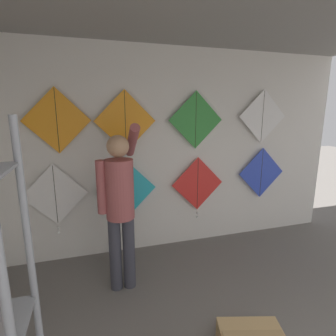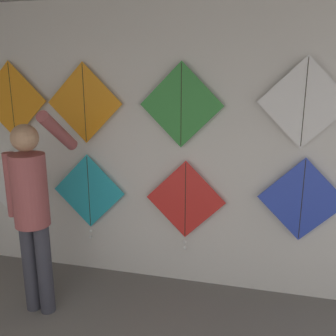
{
  "view_description": "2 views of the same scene",
  "coord_description": "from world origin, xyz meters",
  "px_view_note": "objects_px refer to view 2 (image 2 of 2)",
  "views": [
    {
      "loc": [
        -1.03,
        0.33,
        1.97
      ],
      "look_at": [
        -0.09,
        3.51,
        1.24
      ],
      "focal_mm": 28.0,
      "sensor_mm": 36.0,
      "label": 1
    },
    {
      "loc": [
        1.1,
        0.35,
        2.15
      ],
      "look_at": [
        0.32,
        3.51,
        1.3
      ],
      "focal_mm": 40.0,
      "sensor_mm": 36.0,
      "label": 2
    }
  ],
  "objects_px": {
    "kite_0": "(13,186)",
    "kite_6": "(181,105)",
    "kite_2": "(185,201)",
    "kite_3": "(302,200)",
    "kite_5": "(84,103)",
    "kite_4": "(12,100)",
    "kite_1": "(89,193)",
    "shopkeeper": "(32,203)",
    "kite_7": "(305,103)"
  },
  "relations": [
    {
      "from": "kite_0",
      "to": "kite_6",
      "type": "height_order",
      "value": "kite_6"
    },
    {
      "from": "kite_2",
      "to": "kite_3",
      "type": "xyz_separation_m",
      "value": [
        1.08,
        0.0,
        0.11
      ]
    },
    {
      "from": "kite_0",
      "to": "kite_5",
      "type": "height_order",
      "value": "kite_5"
    },
    {
      "from": "kite_2",
      "to": "kite_6",
      "type": "distance_m",
      "value": 0.94
    },
    {
      "from": "kite_4",
      "to": "kite_6",
      "type": "distance_m",
      "value": 1.79
    },
    {
      "from": "kite_6",
      "to": "kite_1",
      "type": "bearing_deg",
      "value": -179.98
    },
    {
      "from": "kite_1",
      "to": "kite_2",
      "type": "xyz_separation_m",
      "value": [
        1.03,
        0.0,
        -0.01
      ]
    },
    {
      "from": "shopkeeper",
      "to": "kite_1",
      "type": "relative_size",
      "value": 1.98
    },
    {
      "from": "kite_1",
      "to": "kite_7",
      "type": "xyz_separation_m",
      "value": [
        2.05,
        0.0,
        0.97
      ]
    },
    {
      "from": "kite_1",
      "to": "kite_5",
      "type": "height_order",
      "value": "kite_5"
    },
    {
      "from": "kite_0",
      "to": "kite_1",
      "type": "relative_size",
      "value": 1.0
    },
    {
      "from": "kite_1",
      "to": "kite_4",
      "type": "xyz_separation_m",
      "value": [
        -0.81,
        0.0,
        0.94
      ]
    },
    {
      "from": "kite_3",
      "to": "kite_7",
      "type": "xyz_separation_m",
      "value": [
        -0.05,
        0.0,
        0.87
      ]
    },
    {
      "from": "kite_2",
      "to": "kite_7",
      "type": "relative_size",
      "value": 1.17
    },
    {
      "from": "shopkeeper",
      "to": "kite_3",
      "type": "distance_m",
      "value": 2.4
    },
    {
      "from": "shopkeeper",
      "to": "kite_6",
      "type": "distance_m",
      "value": 1.59
    },
    {
      "from": "kite_5",
      "to": "kite_6",
      "type": "xyz_separation_m",
      "value": [
        0.97,
        0.0,
        0.0
      ]
    },
    {
      "from": "kite_0",
      "to": "kite_7",
      "type": "relative_size",
      "value": 1.17
    },
    {
      "from": "kite_2",
      "to": "kite_3",
      "type": "relative_size",
      "value": 1.17
    },
    {
      "from": "kite_3",
      "to": "kite_7",
      "type": "bearing_deg",
      "value": 180.0
    },
    {
      "from": "shopkeeper",
      "to": "kite_4",
      "type": "relative_size",
      "value": 2.32
    },
    {
      "from": "kite_1",
      "to": "kite_5",
      "type": "bearing_deg",
      "value": 3.5
    },
    {
      "from": "kite_2",
      "to": "kite_4",
      "type": "distance_m",
      "value": 2.07
    },
    {
      "from": "kite_0",
      "to": "kite_2",
      "type": "xyz_separation_m",
      "value": [
        1.93,
        0.0,
        -0.01
      ]
    },
    {
      "from": "shopkeeper",
      "to": "kite_0",
      "type": "xyz_separation_m",
      "value": [
        -0.73,
        0.74,
        -0.12
      ]
    },
    {
      "from": "kite_1",
      "to": "kite_3",
      "type": "relative_size",
      "value": 1.17
    },
    {
      "from": "shopkeeper",
      "to": "kite_4",
      "type": "xyz_separation_m",
      "value": [
        -0.63,
        0.74,
        0.81
      ]
    },
    {
      "from": "kite_2",
      "to": "kite_4",
      "type": "relative_size",
      "value": 1.17
    },
    {
      "from": "kite_0",
      "to": "kite_2",
      "type": "distance_m",
      "value": 1.93
    },
    {
      "from": "kite_3",
      "to": "kite_4",
      "type": "distance_m",
      "value": 3.03
    },
    {
      "from": "kite_1",
      "to": "shopkeeper",
      "type": "bearing_deg",
      "value": -103.36
    },
    {
      "from": "kite_6",
      "to": "kite_7",
      "type": "bearing_deg",
      "value": 0.0
    },
    {
      "from": "kite_4",
      "to": "kite_6",
      "type": "xyz_separation_m",
      "value": [
        1.79,
        0.0,
        -0.01
      ]
    },
    {
      "from": "kite_1",
      "to": "kite_7",
      "type": "bearing_deg",
      "value": 0.01
    },
    {
      "from": "kite_1",
      "to": "kite_2",
      "type": "bearing_deg",
      "value": 0.0
    },
    {
      "from": "kite_3",
      "to": "kite_5",
      "type": "distance_m",
      "value": 2.26
    },
    {
      "from": "kite_2",
      "to": "kite_7",
      "type": "distance_m",
      "value": 1.42
    },
    {
      "from": "kite_1",
      "to": "kite_3",
      "type": "distance_m",
      "value": 2.11
    },
    {
      "from": "kite_2",
      "to": "kite_7",
      "type": "xyz_separation_m",
      "value": [
        1.02,
        0.0,
        0.98
      ]
    },
    {
      "from": "kite_2",
      "to": "kite_6",
      "type": "xyz_separation_m",
      "value": [
        -0.05,
        0.0,
        0.94
      ]
    },
    {
      "from": "kite_6",
      "to": "kite_7",
      "type": "height_order",
      "value": "kite_7"
    },
    {
      "from": "kite_4",
      "to": "kite_5",
      "type": "distance_m",
      "value": 0.81
    },
    {
      "from": "shopkeeper",
      "to": "kite_5",
      "type": "height_order",
      "value": "kite_5"
    },
    {
      "from": "kite_2",
      "to": "kite_5",
      "type": "distance_m",
      "value": 1.39
    },
    {
      "from": "kite_2",
      "to": "kite_4",
      "type": "bearing_deg",
      "value": 179.99
    },
    {
      "from": "shopkeeper",
      "to": "kite_2",
      "type": "distance_m",
      "value": 1.42
    },
    {
      "from": "shopkeeper",
      "to": "kite_7",
      "type": "relative_size",
      "value": 2.32
    },
    {
      "from": "kite_2",
      "to": "kite_5",
      "type": "xyz_separation_m",
      "value": [
        -1.02,
        0.0,
        0.93
      ]
    },
    {
      "from": "shopkeeper",
      "to": "kite_1",
      "type": "xyz_separation_m",
      "value": [
        0.17,
        0.74,
        -0.13
      ]
    },
    {
      "from": "kite_5",
      "to": "kite_0",
      "type": "bearing_deg",
      "value": -179.98
    }
  ]
}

